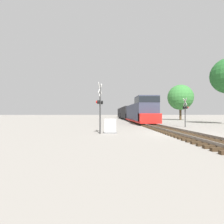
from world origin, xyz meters
TOP-DOWN VIEW (x-y plane):
  - ground_plane at (0.00, 0.00)m, footprint 400.00×400.00m
  - rail_track_bed at (0.00, -0.00)m, footprint 2.60×160.00m
  - freight_train at (0.00, 32.94)m, footprint 2.97×49.11m
  - crossing_signal_near at (-6.46, 0.52)m, footprint 0.56×1.01m
  - crossing_signal_far at (3.75, 7.22)m, footprint 0.35×1.00m
  - relay_cabinet at (-5.60, 0.79)m, footprint 1.06×0.51m
  - tree_mid_background at (13.19, 30.70)m, footprint 6.49×6.49m

SIDE VIEW (x-z plane):
  - ground_plane at x=0.00m, z-range 0.00..0.00m
  - rail_track_bed at x=0.00m, z-range -0.02..0.29m
  - relay_cabinet at x=-5.60m, z-range -0.01..1.22m
  - freight_train at x=0.00m, z-range -0.25..3.98m
  - crossing_signal_far at x=3.75m, z-range 0.40..3.96m
  - crossing_signal_near at x=-6.46m, z-range 0.33..4.53m
  - tree_mid_background at x=13.19m, z-range 1.29..10.40m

